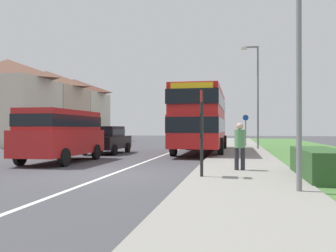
# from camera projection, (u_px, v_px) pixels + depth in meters

# --- Properties ---
(ground_plane) EXTENTS (120.00, 120.00, 0.00)m
(ground_plane) POSITION_uv_depth(u_px,v_px,m) (110.00, 175.00, 11.50)
(ground_plane) COLOR #424247
(lane_marking_centre) EXTENTS (0.14, 60.00, 0.01)m
(lane_marking_centre) POSITION_uv_depth(u_px,v_px,m) (161.00, 156.00, 19.36)
(lane_marking_centre) COLOR silver
(lane_marking_centre) RESTS_ON ground_plane
(pavement_near_side) EXTENTS (3.20, 68.00, 0.12)m
(pavement_near_side) POSITION_uv_depth(u_px,v_px,m) (241.00, 159.00, 16.61)
(pavement_near_side) COLOR gray
(pavement_near_side) RESTS_ON ground_plane
(roadside_hedge) EXTENTS (1.10, 3.58, 0.90)m
(roadside_hedge) POSITION_uv_depth(u_px,v_px,m) (319.00, 165.00, 10.22)
(roadside_hedge) COLOR #2D5128
(roadside_hedge) RESTS_ON ground_plane
(double_decker_bus) EXTENTS (2.80, 9.99, 3.70)m
(double_decker_bus) POSITION_uv_depth(u_px,v_px,m) (202.00, 117.00, 21.64)
(double_decker_bus) COLOR red
(double_decker_bus) RESTS_ON ground_plane
(parked_van_red) EXTENTS (2.11, 5.21, 2.27)m
(parked_van_red) POSITION_uv_depth(u_px,v_px,m) (62.00, 132.00, 15.73)
(parked_van_red) COLOR #B21E1E
(parked_van_red) RESTS_ON ground_plane
(parked_car_black) EXTENTS (1.95, 3.99, 1.61)m
(parked_car_black) POSITION_uv_depth(u_px,v_px,m) (107.00, 139.00, 21.11)
(parked_car_black) COLOR black
(parked_car_black) RESTS_ON ground_plane
(pedestrian_at_stop) EXTENTS (0.34, 0.34, 1.67)m
(pedestrian_at_stop) POSITION_uv_depth(u_px,v_px,m) (240.00, 144.00, 11.79)
(pedestrian_at_stop) COLOR #23232D
(pedestrian_at_stop) RESTS_ON ground_plane
(bus_stop_sign) EXTENTS (0.09, 0.52, 2.60)m
(bus_stop_sign) POSITION_uv_depth(u_px,v_px,m) (202.00, 127.00, 10.23)
(bus_stop_sign) COLOR black
(bus_stop_sign) RESTS_ON ground_plane
(cycle_route_sign) EXTENTS (0.44, 0.08, 2.52)m
(cycle_route_sign) POSITION_uv_depth(u_px,v_px,m) (246.00, 129.00, 27.35)
(cycle_route_sign) COLOR slate
(cycle_route_sign) RESTS_ON ground_plane
(street_lamp_near) EXTENTS (1.14, 0.20, 7.18)m
(street_lamp_near) POSITION_uv_depth(u_px,v_px,m) (294.00, 8.00, 7.90)
(street_lamp_near) COLOR slate
(street_lamp_near) RESTS_ON ground_plane
(street_lamp_mid) EXTENTS (1.14, 0.20, 7.01)m
(street_lamp_mid) POSITION_uv_depth(u_px,v_px,m) (256.00, 90.00, 24.11)
(street_lamp_mid) COLOR slate
(street_lamp_mid) RESTS_ON ground_plane
(house_terrace_far_side) EXTENTS (6.96, 18.82, 7.35)m
(house_terrace_far_side) POSITION_uv_depth(u_px,v_px,m) (46.00, 107.00, 36.60)
(house_terrace_far_side) COLOR beige
(house_terrace_far_side) RESTS_ON ground_plane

